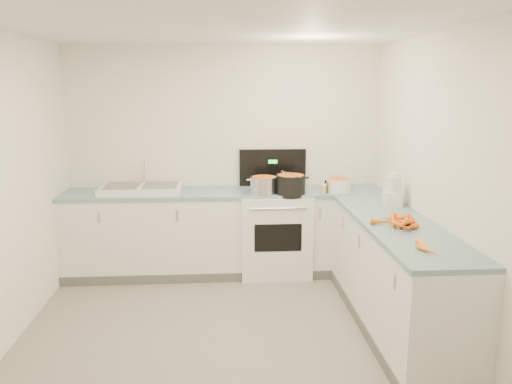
{
  "coord_description": "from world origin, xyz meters",
  "views": [
    {
      "loc": [
        -0.02,
        -3.65,
        2.06
      ],
      "look_at": [
        0.3,
        1.1,
        1.05
      ],
      "focal_mm": 35.0,
      "sensor_mm": 36.0,
      "label": 1
    }
  ],
  "objects": [
    {
      "name": "counter_back",
      "position": [
        0.0,
        1.7,
        0.47
      ],
      "size": [
        3.5,
        0.62,
        0.94
      ],
      "color": "white",
      "rests_on": "ground"
    },
    {
      "name": "sink",
      "position": [
        -0.9,
        1.7,
        0.98
      ],
      "size": [
        0.86,
        0.52,
        0.31
      ],
      "color": "white",
      "rests_on": "counter_back"
    },
    {
      "name": "wall_back",
      "position": [
        0.0,
        2.0,
        1.25
      ],
      "size": [
        3.5,
        0.0,
        2.5
      ],
      "primitive_type": null,
      "rotation": [
        1.57,
        0.0,
        0.0
      ],
      "color": "white",
      "rests_on": "ground"
    },
    {
      "name": "wooden_spoon",
      "position": [
        0.7,
        1.51,
        1.15
      ],
      "size": [
        0.16,
        0.36,
        0.02
      ],
      "primitive_type": "cylinder",
      "rotation": [
        1.57,
        0.0,
        0.39
      ],
      "color": "#AD7A47",
      "rests_on": "black_pot"
    },
    {
      "name": "mixing_bowl",
      "position": [
        1.23,
        1.6,
        1.01
      ],
      "size": [
        0.38,
        0.38,
        0.13
      ],
      "primitive_type": "cylinder",
      "rotation": [
        0.0,
        0.0,
        0.36
      ],
      "color": "white",
      "rests_on": "counter_back"
    },
    {
      "name": "counter_right",
      "position": [
        1.45,
        0.3,
        0.47
      ],
      "size": [
        0.62,
        2.2,
        0.94
      ],
      "color": "white",
      "rests_on": "ground"
    },
    {
      "name": "wall_right",
      "position": [
        1.75,
        0.0,
        1.25
      ],
      "size": [
        0.0,
        4.0,
        2.5
      ],
      "primitive_type": null,
      "rotation": [
        1.57,
        0.0,
        -1.57
      ],
      "color": "white",
      "rests_on": "ground"
    },
    {
      "name": "food_processor",
      "position": [
        1.6,
        0.91,
        1.08
      ],
      "size": [
        0.18,
        0.21,
        0.32
      ],
      "color": "white",
      "rests_on": "counter_right"
    },
    {
      "name": "peeled_carrots",
      "position": [
        1.38,
        -0.41,
        0.96
      ],
      "size": [
        0.11,
        0.3,
        0.04
      ],
      "color": "orange",
      "rests_on": "counter_right"
    },
    {
      "name": "extract_bottle",
      "position": [
        1.08,
        1.53,
        1.0
      ],
      "size": [
        0.05,
        0.05,
        0.11
      ],
      "primitive_type": "cylinder",
      "color": "#593319",
      "rests_on": "counter_back"
    },
    {
      "name": "carrot_pile",
      "position": [
        1.42,
        0.21,
        0.98
      ],
      "size": [
        0.4,
        0.45,
        0.1
      ],
      "color": "orange",
      "rests_on": "counter_right"
    },
    {
      "name": "stove",
      "position": [
        0.55,
        1.69,
        0.47
      ],
      "size": [
        0.76,
        0.65,
        1.36
      ],
      "color": "white",
      "rests_on": "ground"
    },
    {
      "name": "ceiling",
      "position": [
        0.0,
        0.0,
        2.5
      ],
      "size": [
        3.5,
        4.0,
        0.0
      ],
      "primitive_type": null,
      "rotation": [
        3.14,
        0.0,
        0.0
      ],
      "color": "white",
      "rests_on": "ground"
    },
    {
      "name": "floor",
      "position": [
        0.0,
        0.0,
        0.0
      ],
      "size": [
        3.5,
        4.0,
        0.0
      ],
      "primitive_type": null,
      "color": "gray",
      "rests_on": "ground"
    },
    {
      "name": "steel_pot",
      "position": [
        0.41,
        1.53,
        1.02
      ],
      "size": [
        0.35,
        0.35,
        0.2
      ],
      "primitive_type": "cylinder",
      "rotation": [
        0.0,
        0.0,
        -0.34
      ],
      "color": "silver",
      "rests_on": "stove"
    },
    {
      "name": "wall_front",
      "position": [
        0.0,
        -2.0,
        1.25
      ],
      "size": [
        3.5,
        0.0,
        2.5
      ],
      "primitive_type": null,
      "rotation": [
        -1.57,
        0.0,
        0.0
      ],
      "color": "white",
      "rests_on": "ground"
    },
    {
      "name": "peelings",
      "position": [
        -1.1,
        1.71,
        1.02
      ],
      "size": [
        0.24,
        0.23,
        0.01
      ],
      "color": "tan",
      "rests_on": "sink"
    },
    {
      "name": "black_pot",
      "position": [
        0.7,
        1.51,
        1.03
      ],
      "size": [
        0.37,
        0.37,
        0.22
      ],
      "primitive_type": "cylinder",
      "rotation": [
        0.0,
        0.0,
        0.24
      ],
      "color": "black",
      "rests_on": "stove"
    },
    {
      "name": "spice_jar",
      "position": [
        1.05,
        1.48,
        0.98
      ],
      "size": [
        0.05,
        0.05,
        0.09
      ],
      "primitive_type": "cylinder",
      "color": "#E5B266",
      "rests_on": "counter_back"
    }
  ]
}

